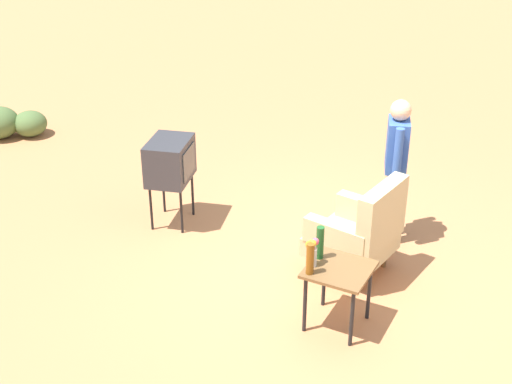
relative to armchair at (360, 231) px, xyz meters
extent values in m
plane|color=#C17A4C|center=(0.05, -0.23, -0.50)|extent=(60.00, 60.00, 0.00)
cylinder|color=brown|center=(-0.32, -0.32, -0.39)|extent=(0.05, 0.05, 0.22)
cylinder|color=brown|center=(0.21, -0.40, -0.39)|extent=(0.05, 0.05, 0.22)
cylinder|color=brown|center=(-0.24, 0.20, -0.39)|extent=(0.05, 0.05, 0.22)
cylinder|color=brown|center=(0.29, 0.12, -0.39)|extent=(0.05, 0.05, 0.22)
cube|color=#CCB784|center=(-0.02, -0.10, -0.18)|extent=(0.87, 0.87, 0.20)
cube|color=#CCB784|center=(0.03, 0.22, 0.24)|extent=(0.78, 0.27, 0.64)
cube|color=#CCB784|center=(-0.33, -0.05, 0.05)|extent=(0.24, 0.70, 0.26)
cube|color=#CCB784|center=(0.30, -0.15, 0.05)|extent=(0.24, 0.70, 0.26)
cylinder|color=black|center=(0.68, -0.10, -0.20)|extent=(0.04, 0.04, 0.59)
cylinder|color=black|center=(1.13, -0.10, -0.20)|extent=(0.04, 0.04, 0.59)
cylinder|color=black|center=(0.68, 0.35, -0.20)|extent=(0.04, 0.04, 0.59)
cylinder|color=black|center=(1.13, 0.35, -0.20)|extent=(0.04, 0.04, 0.59)
cube|color=brown|center=(0.91, 0.12, 0.10)|extent=(0.56, 0.56, 0.03)
cylinder|color=black|center=(0.15, -2.06, -0.22)|extent=(0.03, 0.03, 0.55)
cylinder|color=black|center=(-0.28, -2.18, -0.22)|extent=(0.03, 0.03, 0.55)
cylinder|color=black|center=(0.24, -2.41, -0.22)|extent=(0.03, 0.03, 0.55)
cylinder|color=black|center=(-0.18, -2.53, -0.22)|extent=(0.03, 0.03, 0.55)
cube|color=#333338|center=(-0.02, -2.29, 0.29)|extent=(0.70, 0.59, 0.48)
cube|color=#383D3F|center=(-0.08, -2.08, 0.29)|extent=(0.41, 0.12, 0.34)
cylinder|color=#2D3347|center=(-0.92, 0.03, -0.07)|extent=(0.14, 0.14, 0.86)
cylinder|color=#2D3347|center=(-0.73, 0.10, -0.07)|extent=(0.14, 0.14, 0.86)
cube|color=#3356A8|center=(-0.82, 0.06, 0.64)|extent=(0.41, 0.32, 0.56)
cylinder|color=#3356A8|center=(-1.05, -0.01, 0.67)|extent=(0.09, 0.09, 0.50)
cylinder|color=#3356A8|center=(-0.60, 0.14, 0.67)|extent=(0.09, 0.09, 0.50)
sphere|color=#DBAD84|center=(-0.82, 0.06, 1.03)|extent=(0.22, 0.22, 0.22)
cylinder|color=brown|center=(1.11, -0.08, 0.27)|extent=(0.07, 0.07, 0.30)
cylinder|color=#1E5623|center=(0.83, -0.10, 0.28)|extent=(0.07, 0.07, 0.32)
cylinder|color=silver|center=(0.98, -0.11, 0.21)|extent=(0.09, 0.09, 0.18)
sphere|color=yellow|center=(0.98, -0.11, 0.35)|extent=(0.07, 0.07, 0.07)
sphere|color=#E04C66|center=(0.94, -0.10, 0.35)|extent=(0.07, 0.07, 0.07)
sphere|color=orange|center=(1.02, -0.13, 0.35)|extent=(0.07, 0.07, 0.07)
ellipsoid|color=#516B38|center=(-1.25, -5.68, -0.31)|extent=(0.50, 0.50, 0.38)
camera|label=1|loc=(5.90, 1.90, 3.55)|focal=49.16mm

